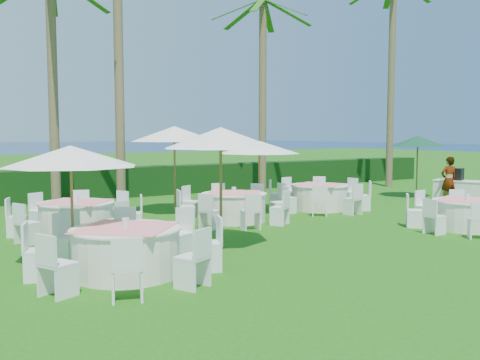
{
  "coord_description": "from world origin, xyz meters",
  "views": [
    {
      "loc": [
        -7.35,
        -8.77,
        2.56
      ],
      "look_at": [
        0.34,
        3.48,
        1.3
      ],
      "focal_mm": 40.0,
      "sensor_mm": 36.0,
      "label": 1
    }
  ],
  "objects_px": {
    "banquet_table_e": "(234,206)",
    "umbrella_green": "(418,141)",
    "umbrella_b": "(221,138)",
    "umbrella_a": "(71,156)",
    "staff_person": "(449,180)",
    "umbrella_d": "(259,147)",
    "banquet_table_f": "(319,196)",
    "banquet_table_a": "(126,250)",
    "banquet_table_d": "(76,217)",
    "umbrella_c": "(174,134)",
    "banquet_table_c": "(467,214)"
  },
  "relations": [
    {
      "from": "banquet_table_e",
      "to": "umbrella_green",
      "type": "bearing_deg",
      "value": 6.35
    },
    {
      "from": "umbrella_b",
      "to": "umbrella_green",
      "type": "relative_size",
      "value": 1.09
    },
    {
      "from": "umbrella_a",
      "to": "staff_person",
      "type": "xyz_separation_m",
      "value": [
        14.11,
        2.05,
        -1.27
      ]
    },
    {
      "from": "banquet_table_e",
      "to": "umbrella_d",
      "type": "distance_m",
      "value": 2.48
    },
    {
      "from": "banquet_table_f",
      "to": "umbrella_a",
      "type": "xyz_separation_m",
      "value": [
        -9.12,
        -3.4,
        1.68
      ]
    },
    {
      "from": "umbrella_b",
      "to": "umbrella_green",
      "type": "distance_m",
      "value": 12.06
    },
    {
      "from": "banquet_table_a",
      "to": "umbrella_b",
      "type": "height_order",
      "value": "umbrella_b"
    },
    {
      "from": "banquet_table_d",
      "to": "banquet_table_f",
      "type": "height_order",
      "value": "banquet_table_f"
    },
    {
      "from": "banquet_table_e",
      "to": "umbrella_a",
      "type": "bearing_deg",
      "value": -152.11
    },
    {
      "from": "banquet_table_a",
      "to": "umbrella_a",
      "type": "height_order",
      "value": "umbrella_a"
    },
    {
      "from": "banquet_table_d",
      "to": "banquet_table_f",
      "type": "distance_m",
      "value": 8.17
    },
    {
      "from": "banquet_table_a",
      "to": "staff_person",
      "type": "relative_size",
      "value": 2.0
    },
    {
      "from": "umbrella_c",
      "to": "banquet_table_d",
      "type": "bearing_deg",
      "value": -152.42
    },
    {
      "from": "staff_person",
      "to": "umbrella_a",
      "type": "bearing_deg",
      "value": 25.8
    },
    {
      "from": "umbrella_green",
      "to": "staff_person",
      "type": "xyz_separation_m",
      "value": [
        -0.47,
        -1.83,
        -1.4
      ]
    },
    {
      "from": "umbrella_d",
      "to": "banquet_table_a",
      "type": "bearing_deg",
      "value": -141.51
    },
    {
      "from": "umbrella_b",
      "to": "staff_person",
      "type": "distance_m",
      "value": 11.22
    },
    {
      "from": "banquet_table_a",
      "to": "banquet_table_c",
      "type": "distance_m",
      "value": 9.4
    },
    {
      "from": "umbrella_d",
      "to": "banquet_table_d",
      "type": "bearing_deg",
      "value": -174.67
    },
    {
      "from": "banquet_table_d",
      "to": "staff_person",
      "type": "bearing_deg",
      "value": -5.29
    },
    {
      "from": "banquet_table_a",
      "to": "banquet_table_e",
      "type": "xyz_separation_m",
      "value": [
        4.77,
        4.05,
        -0.02
      ]
    },
    {
      "from": "banquet_table_c",
      "to": "umbrella_green",
      "type": "relative_size",
      "value": 1.26
    },
    {
      "from": "umbrella_b",
      "to": "umbrella_green",
      "type": "bearing_deg",
      "value": 19.54
    },
    {
      "from": "banquet_table_c",
      "to": "banquet_table_a",
      "type": "bearing_deg",
      "value": 177.7
    },
    {
      "from": "banquet_table_a",
      "to": "banquet_table_f",
      "type": "xyz_separation_m",
      "value": [
        8.48,
        4.59,
        -0.01
      ]
    },
    {
      "from": "umbrella_b",
      "to": "umbrella_c",
      "type": "relative_size",
      "value": 0.93
    },
    {
      "from": "umbrella_a",
      "to": "staff_person",
      "type": "height_order",
      "value": "umbrella_a"
    },
    {
      "from": "banquet_table_c",
      "to": "staff_person",
      "type": "height_order",
      "value": "staff_person"
    },
    {
      "from": "banquet_table_a",
      "to": "umbrella_b",
      "type": "bearing_deg",
      "value": 21.86
    },
    {
      "from": "umbrella_b",
      "to": "umbrella_green",
      "type": "height_order",
      "value": "umbrella_b"
    },
    {
      "from": "banquet_table_d",
      "to": "banquet_table_f",
      "type": "xyz_separation_m",
      "value": [
        8.17,
        0.13,
        0.01
      ]
    },
    {
      "from": "umbrella_d",
      "to": "staff_person",
      "type": "xyz_separation_m",
      "value": [
        7.16,
        -1.78,
        -1.26
      ]
    },
    {
      "from": "umbrella_a",
      "to": "umbrella_b",
      "type": "relative_size",
      "value": 0.96
    },
    {
      "from": "banquet_table_d",
      "to": "staff_person",
      "type": "height_order",
      "value": "staff_person"
    },
    {
      "from": "banquet_table_d",
      "to": "staff_person",
      "type": "distance_m",
      "value": 13.23
    },
    {
      "from": "banquet_table_f",
      "to": "umbrella_b",
      "type": "xyz_separation_m",
      "value": [
        -5.9,
        -3.55,
        2.02
      ]
    },
    {
      "from": "umbrella_b",
      "to": "umbrella_c",
      "type": "xyz_separation_m",
      "value": [
        1.38,
        5.33,
        0.08
      ]
    },
    {
      "from": "banquet_table_d",
      "to": "staff_person",
      "type": "xyz_separation_m",
      "value": [
        13.16,
        -1.22,
        0.42
      ]
    },
    {
      "from": "umbrella_b",
      "to": "staff_person",
      "type": "height_order",
      "value": "umbrella_b"
    },
    {
      "from": "banquet_table_e",
      "to": "umbrella_c",
      "type": "xyz_separation_m",
      "value": [
        -0.8,
        2.32,
        2.11
      ]
    },
    {
      "from": "umbrella_c",
      "to": "umbrella_d",
      "type": "distance_m",
      "value": 2.74
    },
    {
      "from": "banquet_table_e",
      "to": "umbrella_b",
      "type": "distance_m",
      "value": 4.23
    },
    {
      "from": "banquet_table_a",
      "to": "staff_person",
      "type": "height_order",
      "value": "staff_person"
    },
    {
      "from": "banquet_table_c",
      "to": "umbrella_green",
      "type": "xyz_separation_m",
      "value": [
        4.56,
        5.45,
        1.84
      ]
    },
    {
      "from": "banquet_table_e",
      "to": "banquet_table_f",
      "type": "distance_m",
      "value": 3.75
    },
    {
      "from": "banquet_table_e",
      "to": "banquet_table_f",
      "type": "xyz_separation_m",
      "value": [
        3.71,
        0.54,
        0.01
      ]
    },
    {
      "from": "umbrella_d",
      "to": "umbrella_green",
      "type": "xyz_separation_m",
      "value": [
        7.64,
        0.05,
        0.14
      ]
    },
    {
      "from": "banquet_table_c",
      "to": "umbrella_b",
      "type": "height_order",
      "value": "umbrella_b"
    },
    {
      "from": "banquet_table_d",
      "to": "umbrella_green",
      "type": "distance_m",
      "value": 13.77
    },
    {
      "from": "banquet_table_f",
      "to": "staff_person",
      "type": "distance_m",
      "value": 5.19
    }
  ]
}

